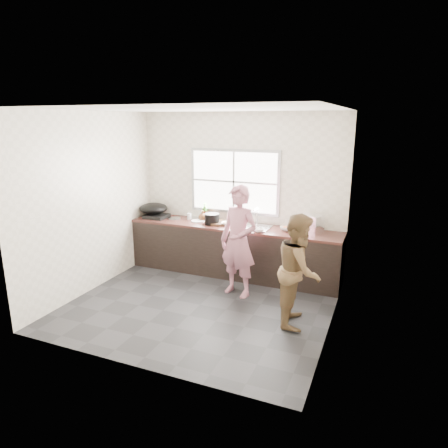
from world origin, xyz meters
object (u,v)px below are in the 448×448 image
at_px(bowl_mince, 228,224).
at_px(pot_lid_left, 174,218).
at_px(wok, 153,208).
at_px(cutting_board, 218,223).
at_px(bowl_crabs, 287,229).
at_px(plate_food, 198,221).
at_px(bowl_held, 258,230).
at_px(bottle_brown_tall, 206,214).
at_px(black_pot, 212,219).
at_px(bottle_green, 205,211).
at_px(pot_lid_right, 193,217).
at_px(glass_jar, 189,216).
at_px(dish_rack, 310,223).
at_px(person_side, 299,270).
at_px(burner, 157,216).
at_px(bottle_brown_short, 203,216).
at_px(woman, 239,245).

xyz_separation_m(bowl_mince, pot_lid_left, (-1.05, 0.06, -0.02)).
bearing_deg(wok, cutting_board, -1.16).
height_order(bowl_crabs, plate_food, bowl_crabs).
xyz_separation_m(bowl_held, bottle_brown_tall, (-1.12, 0.44, 0.07)).
xyz_separation_m(bowl_crabs, black_pot, (-1.26, -0.10, 0.06)).
bearing_deg(bottle_green, pot_lid_right, 180.00).
distance_m(glass_jar, wok, 0.70).
distance_m(dish_rack, pot_lid_left, 2.40).
relative_size(cutting_board, bowl_mince, 1.76).
bearing_deg(bowl_crabs, cutting_board, -177.77).
bearing_deg(person_side, pot_lid_left, 55.46).
bearing_deg(pot_lid_left, dish_rack, 1.96).
xyz_separation_m(bowl_mince, glass_jar, (-0.79, 0.13, 0.03)).
height_order(bottle_green, burner, bottle_green).
bearing_deg(bowl_crabs, burner, -178.35).
relative_size(bottle_brown_tall, pot_lid_left, 0.85).
distance_m(bowl_held, bottle_brown_short, 1.17).
height_order(bowl_crabs, bottle_green, bottle_green).
height_order(glass_jar, dish_rack, dish_rack).
bearing_deg(cutting_board, bottle_brown_short, 163.49).
bearing_deg(plate_food, pot_lid_right, 132.94).
relative_size(glass_jar, pot_lid_right, 0.50).
bearing_deg(bottle_brown_tall, pot_lid_right, 180.00).
bearing_deg(cutting_board, burner, -178.92).
height_order(bowl_mince, plate_food, bowl_mince).
distance_m(bowl_crabs, burner, 2.37).
bearing_deg(bottle_brown_tall, person_side, -36.49).
distance_m(bottle_brown_tall, dish_rack, 1.87).
height_order(bottle_green, dish_rack, bottle_green).
bearing_deg(black_pot, bottle_green, 133.82).
distance_m(woman, bottle_green, 1.41).
relative_size(person_side, black_pot, 5.82).
relative_size(bowl_held, bottle_green, 0.74).
bearing_deg(plate_food, glass_jar, 157.24).
distance_m(bowl_held, plate_food, 1.20).
bearing_deg(burner, person_side, -23.26).
distance_m(bowl_crabs, plate_food, 1.57).
bearing_deg(bottle_brown_tall, glass_jar, -154.97).
xyz_separation_m(woman, burner, (-1.84, 0.71, 0.11)).
relative_size(bottle_brown_short, dish_rack, 0.46).
height_order(glass_jar, wok, wok).
xyz_separation_m(person_side, dish_rack, (-0.13, 1.37, 0.27)).
bearing_deg(bottle_brown_short, glass_jar, 179.80).
bearing_deg(glass_jar, bottle_brown_tall, 25.03).
relative_size(dish_rack, pot_lid_right, 1.66).
height_order(person_side, plate_food, person_side).
bearing_deg(pot_lid_right, bowl_mince, -17.88).
height_order(bottle_brown_short, pot_lid_left, bottle_brown_short).
bearing_deg(glass_jar, bottle_brown_short, -0.20).
distance_m(bottle_green, glass_jar, 0.29).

